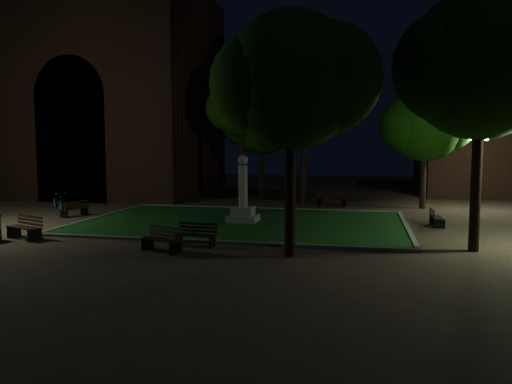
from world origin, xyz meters
The scene contains 21 objects.
ground centered at (0.00, 0.00, 0.00)m, with size 80.00×80.00×0.00m, color #4E382A.
lawn centered at (0.00, 2.00, 0.04)m, with size 15.00×10.00×0.08m, color #174916.
lawn_kerb centered at (0.00, 2.00, 0.06)m, with size 15.40×10.40×0.12m.
monument centered at (0.00, 2.00, 0.96)m, with size 1.40×1.40×3.20m.
building_main centered at (-15.86, 13.79, 7.38)m, with size 20.00×12.00×15.00m.
tree_north_wl centered at (-2.04, 10.34, 6.19)m, with size 4.79×3.91×8.17m.
tree_north_er centered at (2.03, 10.50, 6.30)m, with size 6.69×5.46×9.03m.
tree_ne centered at (9.19, 9.59, 5.05)m, with size 5.60×4.57×7.34m.
tree_east centered at (9.64, -2.43, 6.54)m, with size 6.41×5.23×9.16m.
tree_se centered at (3.34, -4.63, 5.86)m, with size 5.62×4.59×8.16m.
tree_nw centered at (-10.01, 10.39, 5.86)m, with size 5.63×4.60×8.17m.
tree_far_north centered at (-1.36, 13.59, 5.63)m, with size 6.35×5.19×8.22m.
lamppost_nw centered at (-10.23, 9.78, 2.96)m, with size 1.18×0.28×4.20m.
lamppost_ne centered at (11.93, 9.23, 3.01)m, with size 1.18×0.28×4.27m.
bench_near_left centered at (-1.27, -4.86, 0.41)m, with size 1.68×1.13×0.88m.
bench_near_right centered at (-0.42, -3.69, 0.40)m, with size 1.60×0.68×0.86m.
bench_west_near centered at (-7.60, -3.76, 0.44)m, with size 1.79×1.19×0.93m.
bench_left_side centered at (-9.18, 2.26, 0.39)m, with size 0.94×1.60×0.83m.
bench_right_side centered at (8.97, 2.99, 0.38)m, with size 0.54×1.48×0.81m.
bench_far_side centered at (3.73, 9.47, 0.46)m, with size 1.88×1.03×0.98m.
bicycle centered at (-11.84, 4.79, 0.49)m, with size 0.65×1.88×0.99m, color black.
Camera 1 is at (5.65, -21.15, 3.78)m, focal length 35.00 mm.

